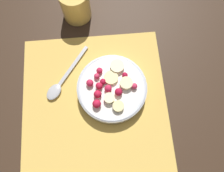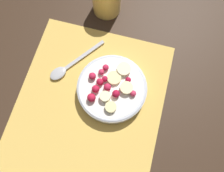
{
  "view_description": "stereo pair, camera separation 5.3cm",
  "coord_description": "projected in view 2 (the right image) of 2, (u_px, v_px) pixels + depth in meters",
  "views": [
    {
      "loc": [
        -0.1,
        -0.03,
        0.55
      ],
      "look_at": [
        0.05,
        -0.05,
        0.04
      ],
      "focal_mm": 35.0,
      "sensor_mm": 36.0,
      "label": 1
    },
    {
      "loc": [
        -0.1,
        -0.09,
        0.55
      ],
      "look_at": [
        0.05,
        -0.05,
        0.04
      ],
      "focal_mm": 35.0,
      "sensor_mm": 36.0,
      "label": 2
    }
  ],
  "objects": [
    {
      "name": "ground_plane",
      "position": [
        89.0,
        105.0,
        0.56
      ],
      "size": [
        3.0,
        3.0,
        0.0
      ],
      "primitive_type": "plane",
      "color": "#382619"
    },
    {
      "name": "fruit_bowl",
      "position": [
        112.0,
        88.0,
        0.55
      ],
      "size": [
        0.18,
        0.18,
        0.05
      ],
      "color": "silver",
      "rests_on": "placemat"
    },
    {
      "name": "placemat",
      "position": [
        89.0,
        104.0,
        0.56
      ],
      "size": [
        0.43,
        0.37,
        0.01
      ],
      "color": "#E0B251",
      "rests_on": "ground_plane"
    },
    {
      "name": "spoon",
      "position": [
        66.0,
        68.0,
        0.58
      ],
      "size": [
        0.15,
        0.12,
        0.01
      ],
      "rotation": [
        0.0,
        0.0,
        2.51
      ],
      "color": "#B2B2B7",
      "rests_on": "placemat"
    }
  ]
}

